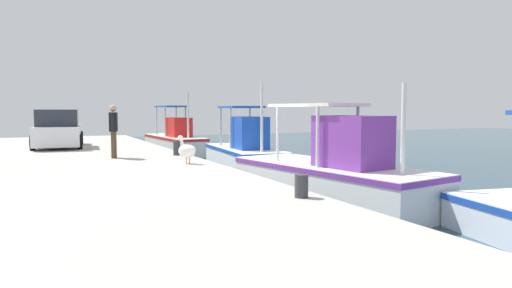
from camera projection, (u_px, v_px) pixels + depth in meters
The scene contains 9 objects.
quay_pier at pixel (24, 203), 9.64m from camera, with size 36.00×10.00×0.80m, color #BCB7AD.
fishing_boat_nearest at pixel (175, 141), 24.57m from camera, with size 6.12×1.97×3.21m.
fishing_boat_second at pixel (245, 153), 17.71m from camera, with size 5.39×2.34×3.35m.
fishing_boat_third at pixel (333, 175), 11.36m from camera, with size 6.06×2.93×2.92m.
pelican at pixel (187, 150), 13.15m from camera, with size 0.95×0.59×0.82m.
fisherman_standing at pixel (113, 129), 14.69m from camera, with size 0.63×0.33×1.72m.
parked_car at pixel (58, 130), 18.90m from camera, with size 4.23×2.14×1.57m.
mooring_bollard_nearest at pixel (177, 148), 15.63m from camera, with size 0.22×0.22×0.50m, color #333338.
mooring_bollard_second at pixel (301, 186), 8.11m from camera, with size 0.24×0.24×0.41m, color #333338.
Camera 1 is at (10.71, -4.60, 2.37)m, focal length 31.97 mm.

